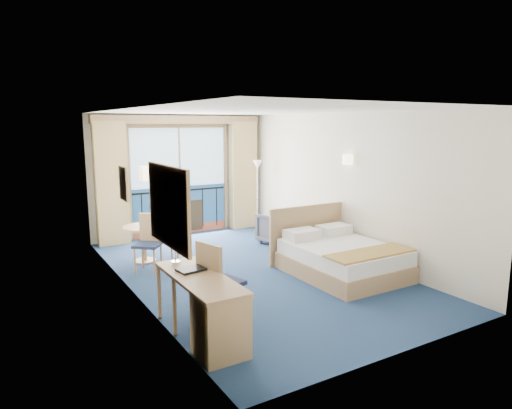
% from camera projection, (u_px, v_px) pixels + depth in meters
% --- Properties ---
extents(floor, '(6.50, 6.50, 0.00)m').
position_uv_depth(floor, '(252.00, 272.00, 7.77)').
color(floor, navy).
rests_on(floor, ground).
extents(room_walls, '(4.04, 6.54, 2.72)m').
position_uv_depth(room_walls, '(251.00, 168.00, 7.46)').
color(room_walls, silver).
rests_on(room_walls, ground).
extents(balcony_door, '(2.36, 0.03, 2.52)m').
position_uv_depth(balcony_door, '(180.00, 184.00, 10.29)').
color(balcony_door, navy).
rests_on(balcony_door, room_walls).
extents(curtain_left, '(0.65, 0.22, 2.55)m').
position_uv_depth(curtain_left, '(111.00, 184.00, 9.37)').
color(curtain_left, tan).
rests_on(curtain_left, room_walls).
extents(curtain_right, '(0.65, 0.22, 2.55)m').
position_uv_depth(curtain_right, '(243.00, 175.00, 10.92)').
color(curtain_right, tan).
rests_on(curtain_right, room_walls).
extents(pelmet, '(3.80, 0.25, 0.18)m').
position_uv_depth(pelmet, '(180.00, 120.00, 9.94)').
color(pelmet, tan).
rests_on(pelmet, room_walls).
extents(mirror, '(0.05, 1.25, 0.95)m').
position_uv_depth(mirror, '(169.00, 207.00, 5.24)').
color(mirror, tan).
rests_on(mirror, room_walls).
extents(wall_print, '(0.04, 0.42, 0.52)m').
position_uv_depth(wall_print, '(124.00, 184.00, 6.88)').
color(wall_print, tan).
rests_on(wall_print, room_walls).
extents(sconce_left, '(0.18, 0.18, 0.18)m').
position_uv_depth(sconce_left, '(146.00, 173.00, 5.96)').
color(sconce_left, '#FFE3B2').
rests_on(sconce_left, room_walls).
extents(sconce_right, '(0.18, 0.18, 0.18)m').
position_uv_depth(sconce_right, '(348.00, 159.00, 8.29)').
color(sconce_right, '#FFE3B2').
rests_on(sconce_right, room_walls).
extents(bed, '(1.64, 1.95, 1.03)m').
position_uv_depth(bed, '(340.00, 257.00, 7.63)').
color(bed, tan).
rests_on(bed, ground).
extents(nightstand, '(0.39, 0.37, 0.52)m').
position_uv_depth(nightstand, '(320.00, 239.00, 8.95)').
color(nightstand, tan).
rests_on(nightstand, ground).
extents(phone, '(0.22, 0.19, 0.08)m').
position_uv_depth(phone, '(320.00, 224.00, 8.92)').
color(phone, beige).
rests_on(phone, nightstand).
extents(armchair, '(0.91, 0.92, 0.66)m').
position_uv_depth(armchair, '(278.00, 228.00, 9.62)').
color(armchair, '#494C58').
rests_on(armchair, ground).
extents(floor_lamp, '(0.23, 0.23, 1.67)m').
position_uv_depth(floor_lamp, '(257.00, 178.00, 10.45)').
color(floor_lamp, silver).
rests_on(floor_lamp, ground).
extents(desk, '(0.55, 1.59, 0.74)m').
position_uv_depth(desk, '(216.00, 316.00, 4.99)').
color(desk, tan).
rests_on(desk, ground).
extents(desk_chair, '(0.57, 0.56, 1.06)m').
position_uv_depth(desk_chair, '(217.00, 278.00, 5.69)').
color(desk_chair, '#1E2746').
rests_on(desk_chair, ground).
extents(folder, '(0.35, 0.28, 0.03)m').
position_uv_depth(folder, '(191.00, 269.00, 5.49)').
color(folder, black).
rests_on(folder, desk).
extents(desk_lamp, '(0.12, 0.12, 0.44)m').
position_uv_depth(desk_lamp, '(175.00, 239.00, 5.69)').
color(desk_lamp, silver).
rests_on(desk_lamp, desk).
extents(round_table, '(0.74, 0.74, 0.66)m').
position_uv_depth(round_table, '(144.00, 235.00, 8.28)').
color(round_table, tan).
rests_on(round_table, ground).
extents(table_chair_a, '(0.62, 0.62, 1.03)m').
position_uv_depth(table_chair_a, '(171.00, 231.00, 8.24)').
color(table_chair_a, '#1E2746').
rests_on(table_chair_a, ground).
extents(table_chair_b, '(0.59, 0.59, 0.97)m').
position_uv_depth(table_chair_b, '(149.00, 239.00, 7.79)').
color(table_chair_b, '#1E2746').
rests_on(table_chair_b, ground).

